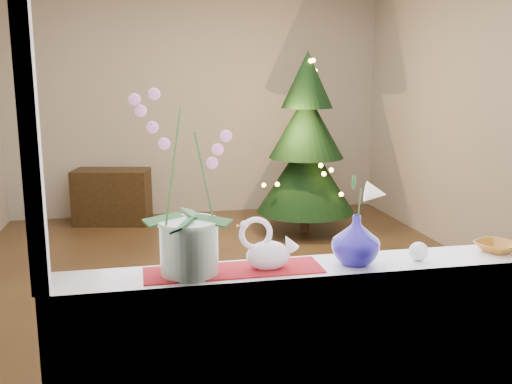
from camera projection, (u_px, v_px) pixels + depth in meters
ground at (232, 280)px, 4.77m from camera, size 5.00×5.00×0.00m
wall_back at (198, 103)px, 6.90m from camera, size 4.50×0.10×2.70m
wall_front at (340, 165)px, 2.10m from camera, size 4.50×0.10×2.70m
wall_right at (486, 114)px, 4.95m from camera, size 0.10×5.00×2.70m
window_apron at (330, 384)px, 2.32m from camera, size 2.20×0.08×0.88m
windowsill at (326, 269)px, 2.32m from camera, size 2.20×0.26×0.04m
window_frame at (340, 68)px, 2.06m from camera, size 2.22×0.06×1.60m
runner at (234, 270)px, 2.24m from camera, size 0.70×0.20×0.01m
orchid_pot at (188, 184)px, 2.13m from camera, size 0.32×0.32×0.71m
swan at (268, 244)px, 2.24m from camera, size 0.26×0.18×0.20m
blue_vase at (356, 236)px, 2.30m from camera, size 0.28×0.28×0.23m
lily at (358, 186)px, 2.26m from camera, size 0.13×0.07×0.18m
paperweight at (419, 251)px, 2.36m from camera, size 0.10×0.10×0.08m
amber_dish at (497, 247)px, 2.48m from camera, size 0.19×0.19×0.04m
xmas_tree at (306, 143)px, 6.10m from camera, size 1.33×1.33×1.93m
side_table at (112, 197)px, 6.55m from camera, size 0.91×0.59×0.63m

